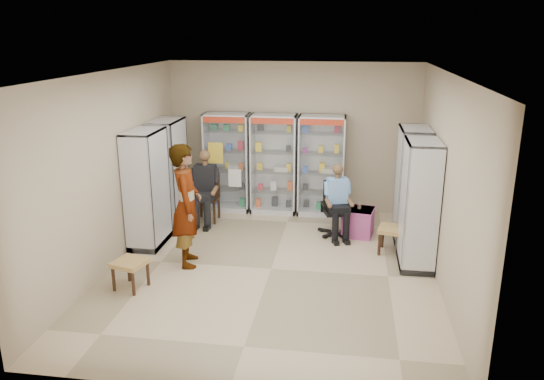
# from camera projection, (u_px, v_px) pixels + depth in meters

# --- Properties ---
(floor) EXTENTS (6.00, 6.00, 0.00)m
(floor) POSITION_uv_depth(u_px,v_px,m) (271.00, 269.00, 8.28)
(floor) COLOR tan
(floor) RESTS_ON ground
(room_shell) EXTENTS (5.02, 6.02, 3.01)m
(room_shell) POSITION_uv_depth(u_px,v_px,m) (271.00, 145.00, 7.71)
(room_shell) COLOR tan
(room_shell) RESTS_ON ground
(cabinet_back_left) EXTENTS (0.90, 0.50, 2.00)m
(cabinet_back_left) POSITION_uv_depth(u_px,v_px,m) (228.00, 163.00, 10.75)
(cabinet_back_left) COLOR #BABCC2
(cabinet_back_left) RESTS_ON floor
(cabinet_back_mid) EXTENTS (0.90, 0.50, 2.00)m
(cabinet_back_mid) POSITION_uv_depth(u_px,v_px,m) (274.00, 164.00, 10.62)
(cabinet_back_mid) COLOR #B5B7BD
(cabinet_back_mid) RESTS_ON floor
(cabinet_back_right) EXTENTS (0.90, 0.50, 2.00)m
(cabinet_back_right) POSITION_uv_depth(u_px,v_px,m) (321.00, 166.00, 10.49)
(cabinet_back_right) COLOR #B9BBC1
(cabinet_back_right) RESTS_ON floor
(cabinet_right_far) EXTENTS (0.90, 0.50, 2.00)m
(cabinet_right_far) POSITION_uv_depth(u_px,v_px,m) (412.00, 185.00, 9.19)
(cabinet_right_far) COLOR #B3B5BB
(cabinet_right_far) RESTS_ON floor
(cabinet_right_near) EXTENTS (0.90, 0.50, 2.00)m
(cabinet_right_near) POSITION_uv_depth(u_px,v_px,m) (419.00, 205.00, 8.15)
(cabinet_right_near) COLOR silver
(cabinet_right_near) RESTS_ON floor
(cabinet_left_far) EXTENTS (0.90, 0.50, 2.00)m
(cabinet_left_far) POSITION_uv_depth(u_px,v_px,m) (168.00, 172.00, 10.00)
(cabinet_left_far) COLOR #A5A8AC
(cabinet_left_far) RESTS_ON floor
(cabinet_left_near) EXTENTS (0.90, 0.50, 2.00)m
(cabinet_left_near) POSITION_uv_depth(u_px,v_px,m) (147.00, 189.00, 8.96)
(cabinet_left_near) COLOR #B7B8BE
(cabinet_left_near) RESTS_ON floor
(wooden_chair) EXTENTS (0.42, 0.42, 0.94)m
(wooden_chair) POSITION_uv_depth(u_px,v_px,m) (207.00, 198.00, 10.25)
(wooden_chair) COLOR black
(wooden_chair) RESTS_ON floor
(seated_customer) EXTENTS (0.44, 0.60, 1.34)m
(seated_customer) POSITION_uv_depth(u_px,v_px,m) (206.00, 188.00, 10.15)
(seated_customer) COLOR black
(seated_customer) RESTS_ON floor
(office_chair) EXTENTS (0.67, 0.67, 0.98)m
(office_chair) POSITION_uv_depth(u_px,v_px,m) (336.00, 209.00, 9.54)
(office_chair) COLOR black
(office_chair) RESTS_ON floor
(seated_shopkeeper) EXTENTS (0.56, 0.67, 1.25)m
(seated_shopkeeper) POSITION_uv_depth(u_px,v_px,m) (336.00, 203.00, 9.45)
(seated_shopkeeper) COLOR #76ADE9
(seated_shopkeeper) RESTS_ON floor
(pink_trunk) EXTENTS (0.60, 0.59, 0.50)m
(pink_trunk) POSITION_uv_depth(u_px,v_px,m) (358.00, 222.00, 9.58)
(pink_trunk) COLOR #9D3E85
(pink_trunk) RESTS_ON floor
(tea_glass) EXTENTS (0.07, 0.07, 0.09)m
(tea_glass) POSITION_uv_depth(u_px,v_px,m) (359.00, 206.00, 9.51)
(tea_glass) COLOR #592207
(tea_glass) RESTS_ON pink_trunk
(woven_stool_a) EXTENTS (0.53, 0.53, 0.45)m
(woven_stool_a) POSITION_uv_depth(u_px,v_px,m) (392.00, 240.00, 8.82)
(woven_stool_a) COLOR #A28844
(woven_stool_a) RESTS_ON floor
(woven_stool_b) EXTENTS (0.52, 0.52, 0.43)m
(woven_stool_b) POSITION_uv_depth(u_px,v_px,m) (131.00, 274.00, 7.60)
(woven_stool_b) COLOR #94613E
(woven_stool_b) RESTS_ON floor
(standing_man) EXTENTS (0.63, 0.81, 1.95)m
(standing_man) POSITION_uv_depth(u_px,v_px,m) (186.00, 205.00, 8.20)
(standing_man) COLOR #9A9A9D
(standing_man) RESTS_ON floor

